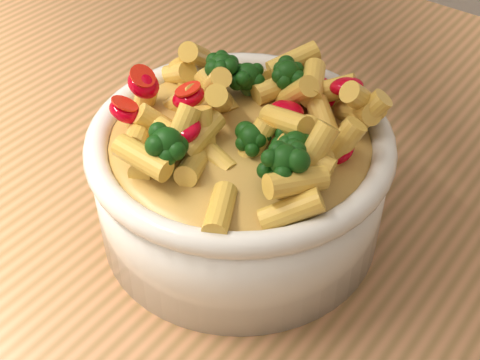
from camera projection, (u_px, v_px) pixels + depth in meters
The scene contains 3 objects.
table at pixel (301, 297), 0.60m from camera, with size 1.20×0.80×0.90m.
serving_bowl at pixel (240, 179), 0.50m from camera, with size 0.22×0.22×0.09m.
pasta_salad at pixel (240, 115), 0.46m from camera, with size 0.17×0.17×0.04m.
Camera 1 is at (0.18, -0.33, 1.28)m, focal length 50.00 mm.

